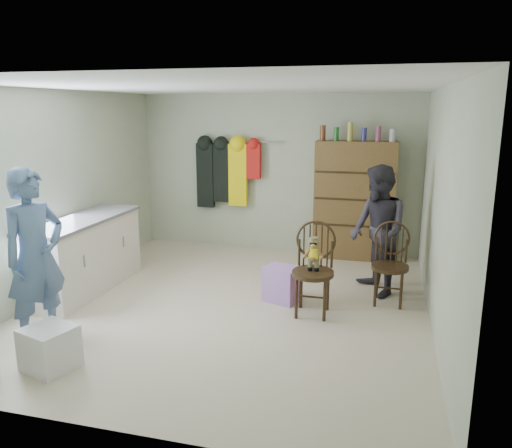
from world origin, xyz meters
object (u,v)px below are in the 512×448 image
(counter, at_px, (84,254))
(dresser, at_px, (354,200))
(chair_far, at_px, (390,260))
(chair_front, at_px, (314,263))

(counter, height_order, dresser, dresser)
(counter, height_order, chair_far, chair_far)
(chair_front, xyz_separation_m, chair_far, (0.83, 0.55, -0.07))
(chair_front, bearing_deg, chair_far, 33.11)
(chair_front, height_order, chair_far, chair_front)
(counter, xyz_separation_m, chair_front, (2.92, 0.00, 0.12))
(chair_front, distance_m, chair_far, 1.00)
(chair_far, bearing_deg, chair_front, -144.33)
(chair_front, relative_size, chair_far, 1.07)
(chair_front, height_order, dresser, dresser)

